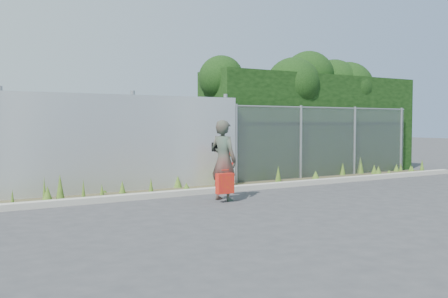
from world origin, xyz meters
TOP-DOWN VIEW (x-y plane):
  - ground at (0.00, 0.00)m, footprint 80.00×80.00m
  - curb at (0.00, 1.80)m, footprint 16.00×0.22m
  - weed_strip at (0.50, 2.46)m, footprint 16.00×1.35m
  - corrugated_fence at (-3.25, 3.01)m, footprint 8.50×0.21m
  - chainlink_fence at (4.25, 3.00)m, footprint 6.50×0.07m
  - hedge at (4.44, 4.04)m, footprint 7.60×2.02m
  - fire_hydrant at (0.50, 2.57)m, footprint 0.34×0.30m
  - woman at (-0.69, 0.78)m, footprint 0.57×0.69m
  - red_tote_bag at (-0.82, 0.52)m, footprint 0.36×0.13m
  - black_shoulder_bag at (-0.67, 1.03)m, footprint 0.24×0.10m

SIDE VIEW (x-z plane):
  - ground at x=0.00m, z-range 0.00..0.00m
  - curb at x=0.00m, z-range 0.00..0.12m
  - weed_strip at x=0.50m, z-range -0.17..0.38m
  - red_tote_bag at x=-0.82m, z-range 0.14..0.62m
  - fire_hydrant at x=0.50m, z-range -0.02..0.99m
  - woman at x=-0.69m, z-range 0.00..1.62m
  - chainlink_fence at x=4.25m, z-range 0.01..2.06m
  - black_shoulder_bag at x=-0.67m, z-range 0.98..1.16m
  - corrugated_fence at x=-3.25m, z-range -0.05..2.25m
  - hedge at x=4.44m, z-range 0.11..3.90m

